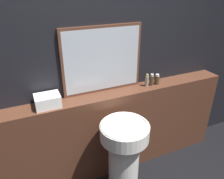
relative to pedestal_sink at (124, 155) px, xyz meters
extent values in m
cube|color=black|center=(-0.01, 0.54, 0.74)|extent=(8.00, 0.06, 2.50)
cube|color=#512D1E|center=(-0.01, 0.39, -0.02)|extent=(2.86, 0.23, 0.99)
cylinder|color=silver|center=(0.00, 0.00, -0.15)|extent=(0.30, 0.30, 0.73)
cylinder|color=silver|center=(0.00, 0.00, 0.28)|extent=(0.45, 0.45, 0.14)
torus|color=silver|center=(0.00, 0.00, 0.35)|extent=(0.44, 0.44, 0.02)
cube|color=#563323|center=(-0.01, 0.49, 0.81)|extent=(0.82, 0.03, 0.67)
cube|color=#B2BCC6|center=(-0.01, 0.48, 0.81)|extent=(0.77, 0.02, 0.62)
cube|color=white|center=(-0.59, 0.39, 0.54)|extent=(0.22, 0.17, 0.11)
cylinder|color=gray|center=(0.46, 0.39, 0.54)|extent=(0.04, 0.04, 0.11)
cylinder|color=tan|center=(0.46, 0.39, 0.61)|extent=(0.03, 0.03, 0.03)
cylinder|color=#4C3823|center=(0.52, 0.39, 0.53)|extent=(0.04, 0.04, 0.11)
cylinder|color=silver|center=(0.52, 0.39, 0.60)|extent=(0.03, 0.03, 0.02)
cylinder|color=#4C3823|center=(0.59, 0.39, 0.53)|extent=(0.05, 0.05, 0.10)
cylinder|color=silver|center=(0.59, 0.39, 0.59)|extent=(0.04, 0.04, 0.02)
camera|label=1|loc=(-0.75, -1.42, 1.51)|focal=35.00mm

